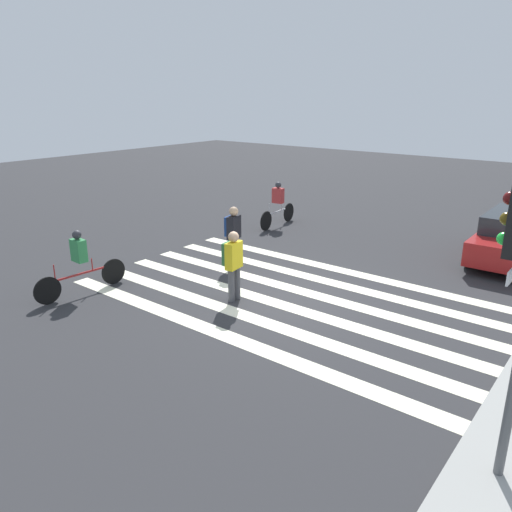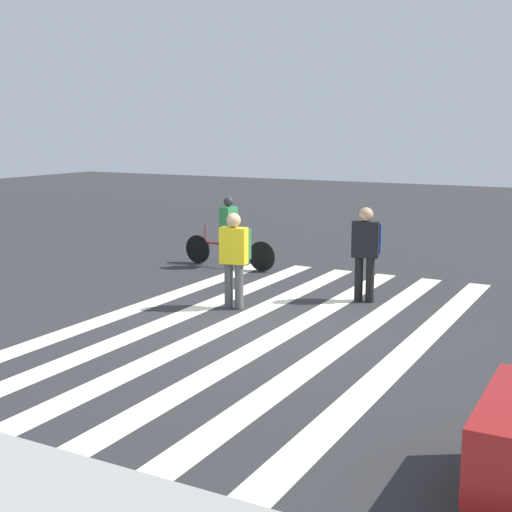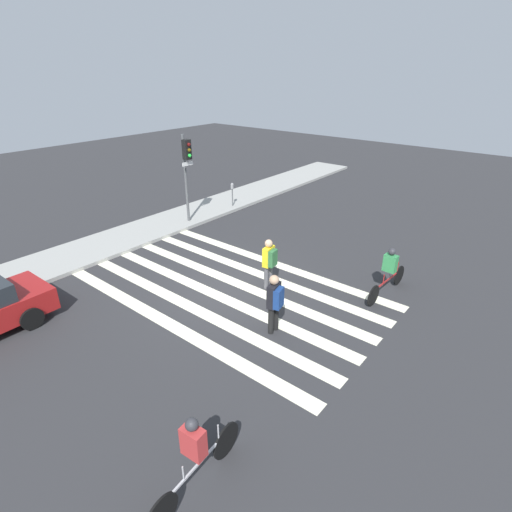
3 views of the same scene
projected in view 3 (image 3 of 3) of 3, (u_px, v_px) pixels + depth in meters
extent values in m
plane|color=#2D2D30|center=(229.00, 290.00, 13.10)|extent=(60.00, 60.00, 0.00)
cube|color=#9E9E99|center=(118.00, 240.00, 16.62)|extent=(36.00, 2.50, 0.14)
cube|color=#F2EDCC|center=(169.00, 324.00, 11.35)|extent=(0.43, 10.00, 0.01)
cube|color=#F2EDCC|center=(195.00, 309.00, 12.05)|extent=(0.43, 10.00, 0.01)
cube|color=#F2EDCC|center=(218.00, 296.00, 12.75)|extent=(0.43, 10.00, 0.01)
cube|color=#F2EDCC|center=(239.00, 284.00, 13.44)|extent=(0.43, 10.00, 0.01)
cube|color=#F2EDCC|center=(257.00, 273.00, 14.14)|extent=(0.43, 10.00, 0.01)
cube|color=#F2EDCC|center=(274.00, 263.00, 14.84)|extent=(0.43, 10.00, 0.01)
cylinder|color=#515456|center=(186.00, 181.00, 17.75)|extent=(0.12, 0.12, 4.03)
cube|color=black|center=(187.00, 150.00, 17.03)|extent=(0.32, 0.26, 0.84)
cube|color=silver|center=(188.00, 164.00, 17.28)|extent=(0.60, 0.02, 0.16)
sphere|color=#590F0F|center=(189.00, 145.00, 16.83)|extent=(0.15, 0.15, 0.15)
sphere|color=#59470F|center=(189.00, 150.00, 16.93)|extent=(0.15, 0.15, 0.15)
sphere|color=#26D83F|center=(190.00, 156.00, 17.03)|extent=(0.15, 0.15, 0.15)
cylinder|color=#515456|center=(232.00, 199.00, 20.34)|extent=(0.06, 0.06, 1.04)
cylinder|color=gray|center=(232.00, 187.00, 20.07)|extent=(0.15, 0.15, 0.22)
sphere|color=gray|center=(232.00, 184.00, 20.02)|extent=(0.14, 0.14, 0.14)
cylinder|color=black|center=(271.00, 320.00, 10.80)|extent=(0.16, 0.16, 0.83)
cylinder|color=black|center=(276.00, 317.00, 10.96)|extent=(0.16, 0.16, 0.83)
cube|color=black|center=(274.00, 295.00, 10.56)|extent=(0.52, 0.32, 0.66)
sphere|color=tan|center=(274.00, 280.00, 10.36)|extent=(0.26, 0.26, 0.26)
cube|color=navy|center=(279.00, 298.00, 10.42)|extent=(0.39, 0.25, 0.55)
cylinder|color=#4C4C51|center=(266.00, 277.00, 13.01)|extent=(0.15, 0.15, 0.81)
cylinder|color=#4C4C51|center=(270.00, 275.00, 13.16)|extent=(0.15, 0.15, 0.81)
cube|color=yellow|center=(269.00, 256.00, 12.77)|extent=(0.50, 0.28, 0.64)
sphere|color=tan|center=(269.00, 243.00, 12.58)|extent=(0.25, 0.25, 0.25)
cube|color=#2D6638|center=(273.00, 258.00, 12.65)|extent=(0.37, 0.22, 0.54)
cylinder|color=black|center=(226.00, 441.00, 7.40)|extent=(0.71, 0.10, 0.71)
cube|color=#B2B2B7|center=(196.00, 467.00, 6.70)|extent=(1.39, 0.16, 0.04)
cylinder|color=#B2B2B7|center=(183.00, 474.00, 6.42)|extent=(0.03, 0.03, 0.32)
cylinder|color=#B2B2B7|center=(218.00, 433.00, 7.08)|extent=(0.03, 0.03, 0.40)
cube|color=#B73333|center=(193.00, 442.00, 6.45)|extent=(0.27, 0.42, 0.55)
sphere|color=#333338|center=(192.00, 424.00, 6.28)|extent=(0.22, 0.22, 0.22)
cylinder|color=black|center=(399.00, 275.00, 13.28)|extent=(0.67, 0.08, 0.67)
cylinder|color=black|center=(373.00, 296.00, 12.10)|extent=(0.67, 0.08, 0.67)
cube|color=maroon|center=(388.00, 280.00, 12.61)|extent=(1.51, 0.13, 0.04)
cylinder|color=maroon|center=(384.00, 279.00, 12.34)|extent=(0.03, 0.03, 0.32)
cylinder|color=maroon|center=(398.00, 267.00, 12.97)|extent=(0.03, 0.03, 0.40)
cube|color=#338C4C|center=(390.00, 263.00, 12.36)|extent=(0.26, 0.41, 0.55)
sphere|color=#333338|center=(392.00, 252.00, 12.19)|extent=(0.22, 0.22, 0.22)
cylinder|color=black|center=(5.00, 298.00, 11.99)|extent=(0.64, 0.21, 0.64)
cylinder|color=black|center=(31.00, 318.00, 11.05)|extent=(0.64, 0.21, 0.64)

